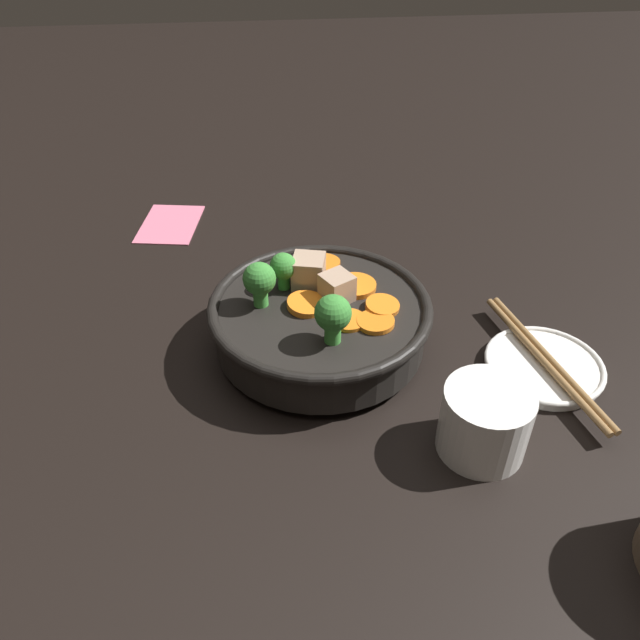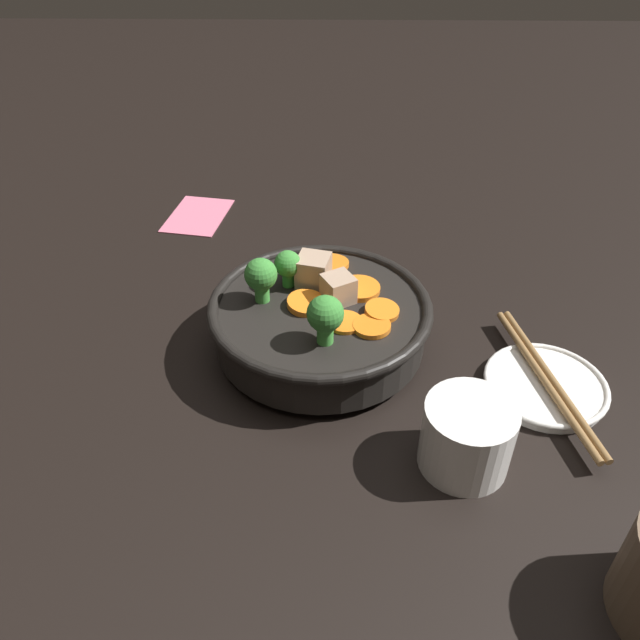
% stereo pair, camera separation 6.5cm
% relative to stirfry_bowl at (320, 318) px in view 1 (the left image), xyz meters
% --- Properties ---
extents(ground_plane, '(3.00, 3.00, 0.00)m').
position_rel_stirfry_bowl_xyz_m(ground_plane, '(0.00, 0.00, -0.04)').
color(ground_plane, black).
extents(stirfry_bowl, '(0.23, 0.23, 0.11)m').
position_rel_stirfry_bowl_xyz_m(stirfry_bowl, '(0.00, 0.00, 0.00)').
color(stirfry_bowl, black).
rests_on(stirfry_bowl, ground_plane).
extents(side_saucer, '(0.12, 0.12, 0.01)m').
position_rel_stirfry_bowl_xyz_m(side_saucer, '(0.06, 0.22, -0.03)').
color(side_saucer, white).
rests_on(side_saucer, ground_plane).
extents(tea_cup, '(0.08, 0.08, 0.06)m').
position_rel_stirfry_bowl_xyz_m(tea_cup, '(0.15, 0.13, -0.01)').
color(tea_cup, white).
rests_on(tea_cup, ground_plane).
extents(napkin, '(0.12, 0.09, 0.00)m').
position_rel_stirfry_bowl_xyz_m(napkin, '(-0.29, -0.18, -0.04)').
color(napkin, '#D16B84').
rests_on(napkin, ground_plane).
extents(chopsticks_pair, '(0.21, 0.06, 0.01)m').
position_rel_stirfry_bowl_xyz_m(chopsticks_pair, '(0.06, 0.22, -0.02)').
color(chopsticks_pair, olive).
rests_on(chopsticks_pair, side_saucer).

